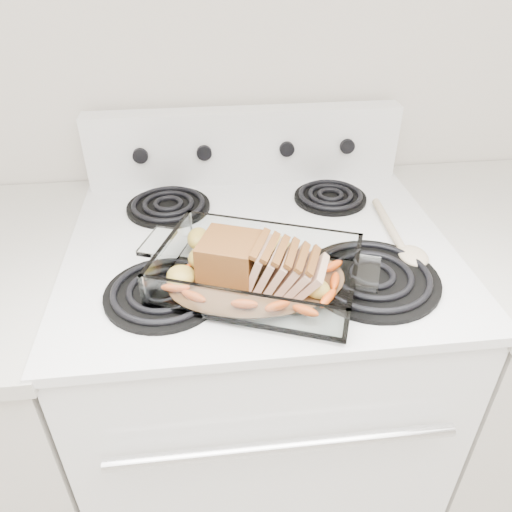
{
  "coord_description": "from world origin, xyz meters",
  "views": [
    {
      "loc": [
        -0.11,
        0.79,
        1.49
      ],
      "look_at": [
        -0.02,
        1.52,
        0.99
      ],
      "focal_mm": 35.0,
      "sensor_mm": 36.0,
      "label": 1
    }
  ],
  "objects": [
    {
      "name": "baking_dish",
      "position": [
        -0.02,
        1.5,
        0.96
      ],
      "size": [
        0.34,
        0.23,
        0.07
      ],
      "rotation": [
        0.0,
        0.0,
        -0.37
      ],
      "color": "white",
      "rests_on": "electric_range"
    },
    {
      "name": "counter_right",
      "position": [
        0.67,
        1.66,
        0.47
      ],
      "size": [
        0.58,
        0.68,
        0.93
      ],
      "color": "beige",
      "rests_on": "ground"
    },
    {
      "name": "wooden_spoon",
      "position": [
        0.29,
        1.6,
        0.94
      ],
      "size": [
        0.06,
        0.26,
        0.02
      ],
      "rotation": [
        0.0,
        0.0,
        -0.05
      ],
      "color": "beige",
      "rests_on": "electric_range"
    },
    {
      "name": "pork_roast",
      "position": [
        -0.04,
        1.5,
        0.99
      ],
      "size": [
        0.22,
        0.1,
        0.08
      ],
      "rotation": [
        0.0,
        0.0,
        0.21
      ],
      "color": "brown",
      "rests_on": "baking_dish"
    },
    {
      "name": "electric_range",
      "position": [
        0.0,
        1.66,
        0.48
      ],
      "size": [
        0.78,
        0.7,
        1.12
      ],
      "color": "white",
      "rests_on": "ground"
    },
    {
      "name": "roast_vegetables",
      "position": [
        -0.03,
        1.53,
        0.97
      ],
      "size": [
        0.32,
        0.17,
        0.04
      ],
      "rotation": [
        0.0,
        0.0,
        0.14
      ],
      "color": "#D54712",
      "rests_on": "baking_dish"
    }
  ]
}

